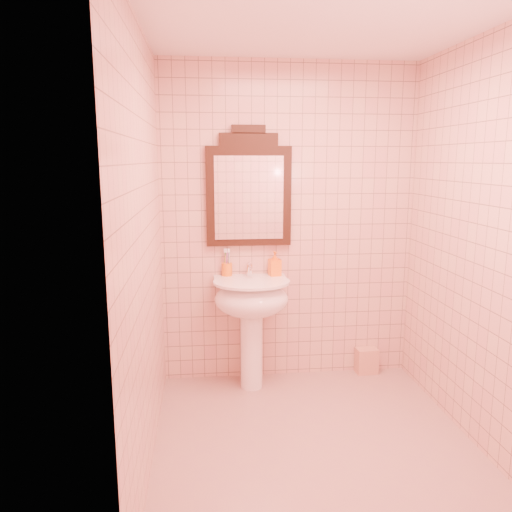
{
  "coord_description": "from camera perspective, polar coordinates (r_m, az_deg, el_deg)",
  "views": [
    {
      "loc": [
        -0.67,
        -2.76,
        1.76
      ],
      "look_at": [
        -0.32,
        0.55,
        1.11
      ],
      "focal_mm": 35.0,
      "sensor_mm": 36.0,
      "label": 1
    }
  ],
  "objects": [
    {
      "name": "faucet",
      "position": [
        3.88,
        -0.72,
        -1.53
      ],
      "size": [
        0.04,
        0.16,
        0.11
      ],
      "color": "white",
      "rests_on": "pedestal_sink"
    },
    {
      "name": "pedestal_sink",
      "position": [
        3.81,
        -0.52,
        -5.76
      ],
      "size": [
        0.58,
        0.58,
        0.86
      ],
      "color": "white",
      "rests_on": "floor"
    },
    {
      "name": "mirror",
      "position": [
        3.86,
        -0.83,
        7.44
      ],
      "size": [
        0.66,
        0.06,
        0.92
      ],
      "color": "black",
      "rests_on": "back_wall"
    },
    {
      "name": "toothbrush_cup",
      "position": [
        3.91,
        -3.34,
        -1.49
      ],
      "size": [
        0.08,
        0.08,
        0.19
      ],
      "rotation": [
        0.0,
        0.0,
        0.33
      ],
      "color": "orange",
      "rests_on": "pedestal_sink"
    },
    {
      "name": "floor",
      "position": [
        3.35,
        6.89,
        -20.85
      ],
      "size": [
        2.2,
        2.2,
        0.0
      ],
      "primitive_type": "plane",
      "color": "#A68178",
      "rests_on": "ground"
    },
    {
      "name": "towel",
      "position": [
        4.36,
        12.51,
        -11.6
      ],
      "size": [
        0.18,
        0.12,
        0.21
      ],
      "primitive_type": "cube",
      "rotation": [
        0.0,
        0.0,
        0.05
      ],
      "color": "tan",
      "rests_on": "floor"
    },
    {
      "name": "back_wall",
      "position": [
        3.96,
        3.74,
        3.54
      ],
      "size": [
        2.0,
        0.02,
        2.5
      ],
      "primitive_type": "cube",
      "color": "beige",
      "rests_on": "floor"
    },
    {
      "name": "soap_dispenser",
      "position": [
        3.9,
        2.15,
        -0.87
      ],
      "size": [
        0.1,
        0.1,
        0.19
      ],
      "primitive_type": "imported",
      "rotation": [
        0.0,
        0.0,
        0.17
      ],
      "color": "orange",
      "rests_on": "pedestal_sink"
    }
  ]
}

